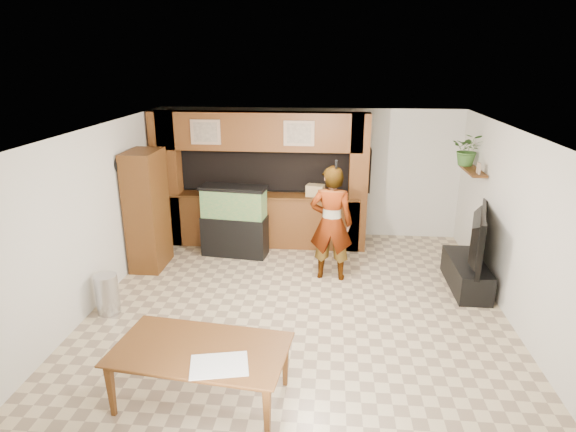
# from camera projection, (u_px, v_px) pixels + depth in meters

# --- Properties ---
(floor) EXTENTS (6.50, 6.50, 0.00)m
(floor) POSITION_uv_depth(u_px,v_px,m) (297.00, 308.00, 7.13)
(floor) COLOR #C8B48B
(floor) RESTS_ON ground
(ceiling) EXTENTS (6.50, 6.50, 0.00)m
(ceiling) POSITION_uv_depth(u_px,v_px,m) (299.00, 133.00, 6.31)
(ceiling) COLOR white
(ceiling) RESTS_ON wall_back
(wall_back) EXTENTS (6.00, 0.00, 6.00)m
(wall_back) POSITION_uv_depth(u_px,v_px,m) (309.00, 173.00, 9.80)
(wall_back) COLOR silver
(wall_back) RESTS_ON floor
(wall_left) EXTENTS (0.00, 6.50, 6.50)m
(wall_left) POSITION_uv_depth(u_px,v_px,m) (92.00, 219.00, 6.98)
(wall_left) COLOR silver
(wall_left) RESTS_ON floor
(wall_right) EXTENTS (0.00, 6.50, 6.50)m
(wall_right) POSITION_uv_depth(u_px,v_px,m) (520.00, 232.00, 6.46)
(wall_right) COLOR silver
(wall_right) RESTS_ON floor
(partition) EXTENTS (4.20, 0.99, 2.60)m
(partition) POSITION_uv_depth(u_px,v_px,m) (259.00, 178.00, 9.29)
(partition) COLOR brown
(partition) RESTS_ON floor
(wall_clock) EXTENTS (0.05, 0.25, 0.25)m
(wall_clock) POSITION_uv_depth(u_px,v_px,m) (119.00, 164.00, 7.74)
(wall_clock) COLOR black
(wall_clock) RESTS_ON wall_left
(wall_shelf) EXTENTS (0.25, 0.90, 0.04)m
(wall_shelf) POSITION_uv_depth(u_px,v_px,m) (473.00, 171.00, 8.19)
(wall_shelf) COLOR #5C3315
(wall_shelf) RESTS_ON wall_right
(pantry_cabinet) EXTENTS (0.52, 0.85, 2.07)m
(pantry_cabinet) POSITION_uv_depth(u_px,v_px,m) (147.00, 210.00, 8.28)
(pantry_cabinet) COLOR #5C3315
(pantry_cabinet) RESTS_ON floor
(trash_can) EXTENTS (0.33, 0.33, 0.60)m
(trash_can) POSITION_uv_depth(u_px,v_px,m) (107.00, 294.00, 6.92)
(trash_can) COLOR #B2B2B7
(trash_can) RESTS_ON floor
(aquarium) EXTENTS (1.20, 0.45, 1.33)m
(aquarium) POSITION_uv_depth(u_px,v_px,m) (234.00, 222.00, 8.88)
(aquarium) COLOR black
(aquarium) RESTS_ON floor
(tv_stand) EXTENTS (0.50, 1.36, 0.45)m
(tv_stand) POSITION_uv_depth(u_px,v_px,m) (466.00, 274.00, 7.72)
(tv_stand) COLOR black
(tv_stand) RESTS_ON floor
(television) EXTENTS (0.62, 1.48, 0.86)m
(television) POSITION_uv_depth(u_px,v_px,m) (471.00, 236.00, 7.52)
(television) COLOR black
(television) RESTS_ON tv_stand
(photo_frame) EXTENTS (0.03, 0.14, 0.18)m
(photo_frame) POSITION_uv_depth(u_px,v_px,m) (479.00, 168.00, 7.88)
(photo_frame) COLOR tan
(photo_frame) RESTS_ON wall_shelf
(potted_plant) EXTENTS (0.64, 0.60, 0.58)m
(potted_plant) POSITION_uv_depth(u_px,v_px,m) (468.00, 149.00, 8.40)
(potted_plant) COLOR #386528
(potted_plant) RESTS_ON wall_shelf
(person) EXTENTS (0.73, 0.51, 1.93)m
(person) POSITION_uv_depth(u_px,v_px,m) (331.00, 223.00, 7.84)
(person) COLOR #8F6E4E
(person) RESTS_ON floor
(microphone) EXTENTS (0.04, 0.10, 0.16)m
(microphone) POSITION_uv_depth(u_px,v_px,m) (336.00, 165.00, 7.37)
(microphone) COLOR black
(microphone) RESTS_ON person
(dining_table) EXTENTS (1.93, 1.22, 0.64)m
(dining_table) POSITION_uv_depth(u_px,v_px,m) (201.00, 376.00, 5.11)
(dining_table) COLOR #5C3315
(dining_table) RESTS_ON floor
(newspaper_a) EXTENTS (0.64, 0.53, 0.01)m
(newspaper_a) POSITION_uv_depth(u_px,v_px,m) (219.00, 365.00, 4.75)
(newspaper_a) COLOR silver
(newspaper_a) RESTS_ON dining_table
(counter_box) EXTENTS (0.37, 0.28, 0.22)m
(counter_box) POSITION_uv_depth(u_px,v_px,m) (315.00, 190.00, 9.07)
(counter_box) COLOR tan
(counter_box) RESTS_ON partition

